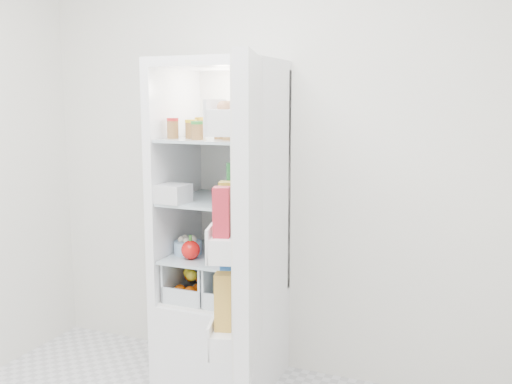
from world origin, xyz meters
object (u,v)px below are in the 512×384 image
at_px(fridge_door, 243,217).
at_px(mushroom_bowl, 188,248).
at_px(refrigerator, 225,266).
at_px(red_cabbage, 222,242).

bearing_deg(fridge_door, mushroom_bowl, 30.82).
bearing_deg(refrigerator, fridge_door, -58.09).
xyz_separation_m(mushroom_bowl, fridge_door, (0.55, -0.50, 0.31)).
relative_size(refrigerator, mushroom_bowl, 11.80).
distance_m(mushroom_bowl, fridge_door, 0.81).
distance_m(refrigerator, fridge_door, 0.85).
bearing_deg(mushroom_bowl, refrigerator, 36.83).
bearing_deg(fridge_door, refrigerator, 14.86).
bearing_deg(refrigerator, mushroom_bowl, -143.17).
xyz_separation_m(red_cabbage, fridge_door, (0.36, -0.54, 0.27)).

